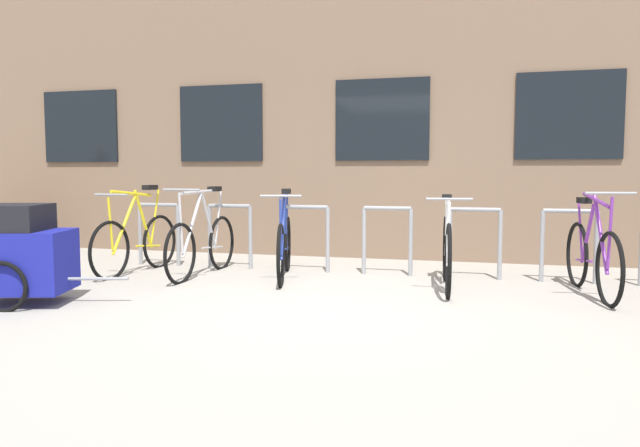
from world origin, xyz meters
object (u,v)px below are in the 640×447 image
Objects in this scene: bicycle_yellow at (136,241)px; bicycle_blue at (284,244)px; bicycle_white at (447,250)px; bicycle_silver at (202,243)px; backpack at (6,247)px; wooden_bench at (8,229)px; bicycle_purple at (592,256)px; bike_trailer at (16,252)px.

bicycle_blue is at bearing 4.65° from bicycle_yellow.
bicycle_yellow is (-3.67, 0.00, -0.01)m from bicycle_white.
bicycle_yellow is 0.85m from bicycle_silver.
wooden_bench is at bearing 152.18° from backpack.
bicycle_purple reaches higher than bike_trailer.
bicycle_white is 1.01× the size of bicycle_blue.
backpack is at bearing 177.73° from bicycle_purple.
bicycle_blue is 0.99× the size of bicycle_silver.
wooden_bench is at bearing 169.19° from bicycle_white.
bicycle_purple is 8.19m from wooden_bench.
bicycle_white is 1.19× the size of wooden_bench.
bicycle_purple is at bearing 19.09° from bike_trailer.
bicycle_white is 1.85m from bicycle_blue.
bicycle_silver is 4.23m from bicycle_purple.
bicycle_silver is at bearing 2.66° from bicycle_yellow.
bicycle_silver is 2.10m from bike_trailer.
bicycle_silver is 3.95× the size of backpack.
bicycle_blue is 0.98m from bicycle_silver.
bicycle_white reaches higher than bike_trailer.
bicycle_white is at bearing -10.81° from wooden_bench.
bicycle_blue is 4.97m from wooden_bench.
wooden_bench is (-2.90, 3.09, -0.13)m from bike_trailer.
bicycle_blue is at bearing 19.80° from backpack.
bicycle_silver reaches higher than wooden_bench.
bike_trailer is (-0.96, -1.86, 0.09)m from bicycle_silver.
bicycle_yellow is 3.75× the size of backpack.
bicycle_purple is at bearing -0.87° from bicycle_silver.
bicycle_yellow is 0.98× the size of bicycle_purple.
bicycle_yellow is 1.11× the size of bike_trailer.
bicycle_white is 1.40m from bicycle_purple.
backpack is (-2.03, 2.08, -0.26)m from bike_trailer.
bicycle_yellow reaches higher than bike_trailer.
bicycle_white is 1.00× the size of bicycle_silver.
backpack is at bearing 177.38° from bicycle_white.
bicycle_purple reaches higher than wooden_bench.
bicycle_yellow is 1.83m from bike_trailer.
bicycle_yellow is at bearing 179.73° from bicycle_purple.
bicycle_blue is 1.16× the size of bike_trailer.
bicycle_yellow reaches higher than wooden_bench.
bicycle_yellow is at bearing -22.89° from wooden_bench.
bicycle_purple reaches higher than bicycle_white.
bike_trailer is at bearing -24.25° from backpack.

